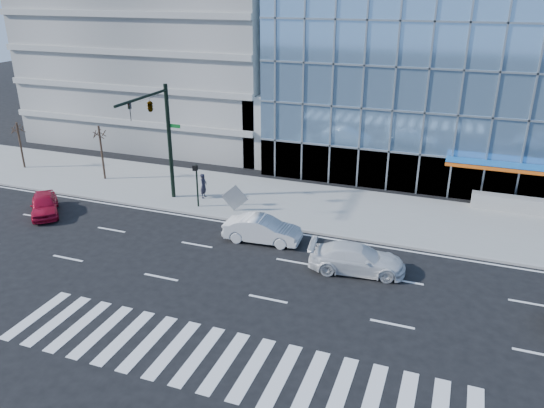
{
  "coord_description": "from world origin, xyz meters",
  "views": [
    {
      "loc": [
        7.83,
        -24.67,
        14.16
      ],
      "look_at": [
        -2.38,
        3.0,
        1.96
      ],
      "focal_mm": 35.0,
      "sensor_mm": 36.0,
      "label": 1
    }
  ],
  "objects_px": {
    "traffic_signal": "(156,118)",
    "white_suv": "(357,259)",
    "street_tree_near": "(99,133)",
    "pedestrian": "(204,186)",
    "white_sedan": "(262,230)",
    "ped_signal_post": "(196,179)",
    "street_tree_far": "(17,129)",
    "red_sedan": "(44,205)",
    "tilted_panel": "(235,198)"
  },
  "relations": [
    {
      "from": "red_sedan",
      "to": "pedestrian",
      "type": "bearing_deg",
      "value": -6.62
    },
    {
      "from": "street_tree_far",
      "to": "white_sedan",
      "type": "height_order",
      "value": "street_tree_far"
    },
    {
      "from": "street_tree_near",
      "to": "white_suv",
      "type": "relative_size",
      "value": 0.83
    },
    {
      "from": "tilted_panel",
      "to": "street_tree_near",
      "type": "bearing_deg",
      "value": 155.14
    },
    {
      "from": "street_tree_near",
      "to": "white_suv",
      "type": "xyz_separation_m",
      "value": [
        21.46,
        -7.3,
        -3.04
      ]
    },
    {
      "from": "traffic_signal",
      "to": "tilted_panel",
      "type": "distance_m",
      "value": 7.28
    },
    {
      "from": "ped_signal_post",
      "to": "red_sedan",
      "type": "height_order",
      "value": "ped_signal_post"
    },
    {
      "from": "traffic_signal",
      "to": "white_suv",
      "type": "bearing_deg",
      "value": -16.83
    },
    {
      "from": "ped_signal_post",
      "to": "pedestrian",
      "type": "relative_size",
      "value": 1.69
    },
    {
      "from": "street_tree_near",
      "to": "white_sedan",
      "type": "xyz_separation_m",
      "value": [
        15.46,
        -5.7,
        -3.02
      ]
    },
    {
      "from": "white_suv",
      "to": "red_sedan",
      "type": "distance_m",
      "value": 21.06
    },
    {
      "from": "street_tree_far",
      "to": "white_sedan",
      "type": "xyz_separation_m",
      "value": [
        23.46,
        -5.7,
        -2.69
      ]
    },
    {
      "from": "street_tree_near",
      "to": "white_suv",
      "type": "height_order",
      "value": "street_tree_near"
    },
    {
      "from": "red_sedan",
      "to": "pedestrian",
      "type": "xyz_separation_m",
      "value": [
        8.72,
        6.05,
        0.34
      ]
    },
    {
      "from": "traffic_signal",
      "to": "pedestrian",
      "type": "xyz_separation_m",
      "value": [
        2.12,
        2.03,
        -5.13
      ]
    },
    {
      "from": "white_suv",
      "to": "red_sedan",
      "type": "xyz_separation_m",
      "value": [
        -21.06,
        0.35,
        -0.04
      ]
    },
    {
      "from": "ped_signal_post",
      "to": "white_sedan",
      "type": "relative_size",
      "value": 0.65
    },
    {
      "from": "street_tree_far",
      "to": "red_sedan",
      "type": "height_order",
      "value": "street_tree_far"
    },
    {
      "from": "street_tree_near",
      "to": "tilted_panel",
      "type": "height_order",
      "value": "street_tree_near"
    },
    {
      "from": "white_sedan",
      "to": "red_sedan",
      "type": "height_order",
      "value": "white_sedan"
    },
    {
      "from": "white_sedan",
      "to": "tilted_panel",
      "type": "xyz_separation_m",
      "value": [
        -3.3,
        3.39,
        0.31
      ]
    },
    {
      "from": "white_sedan",
      "to": "pedestrian",
      "type": "xyz_separation_m",
      "value": [
        -6.33,
        4.79,
        0.28
      ]
    },
    {
      "from": "tilted_panel",
      "to": "street_tree_far",
      "type": "bearing_deg",
      "value": 159.35
    },
    {
      "from": "traffic_signal",
      "to": "ped_signal_post",
      "type": "relative_size",
      "value": 2.67
    },
    {
      "from": "ped_signal_post",
      "to": "white_sedan",
      "type": "bearing_deg",
      "value": -27.81
    },
    {
      "from": "pedestrian",
      "to": "ped_signal_post",
      "type": "bearing_deg",
      "value": -170.31
    },
    {
      "from": "white_sedan",
      "to": "pedestrian",
      "type": "distance_m",
      "value": 7.95
    },
    {
      "from": "traffic_signal",
      "to": "street_tree_near",
      "type": "relative_size",
      "value": 1.89
    },
    {
      "from": "red_sedan",
      "to": "white_sedan",
      "type": "bearing_deg",
      "value": -36.59
    },
    {
      "from": "street_tree_near",
      "to": "pedestrian",
      "type": "bearing_deg",
      "value": -5.67
    },
    {
      "from": "traffic_signal",
      "to": "ped_signal_post",
      "type": "distance_m",
      "value": 4.75
    },
    {
      "from": "street_tree_far",
      "to": "white_sedan",
      "type": "relative_size",
      "value": 0.84
    },
    {
      "from": "red_sedan",
      "to": "street_tree_near",
      "type": "bearing_deg",
      "value": 51.95
    },
    {
      "from": "traffic_signal",
      "to": "white_sedan",
      "type": "distance_m",
      "value": 10.41
    },
    {
      "from": "pedestrian",
      "to": "white_sedan",
      "type": "bearing_deg",
      "value": -130.18
    },
    {
      "from": "white_suv",
      "to": "tilted_panel",
      "type": "xyz_separation_m",
      "value": [
        -9.3,
        5.0,
        0.32
      ]
    },
    {
      "from": "street_tree_far",
      "to": "pedestrian",
      "type": "distance_m",
      "value": 17.32
    },
    {
      "from": "street_tree_far",
      "to": "pedestrian",
      "type": "xyz_separation_m",
      "value": [
        17.13,
        -0.91,
        -2.41
      ]
    },
    {
      "from": "white_suv",
      "to": "pedestrian",
      "type": "distance_m",
      "value": 13.9
    },
    {
      "from": "street_tree_near",
      "to": "pedestrian",
      "type": "height_order",
      "value": "street_tree_near"
    },
    {
      "from": "white_sedan",
      "to": "red_sedan",
      "type": "relative_size",
      "value": 1.13
    },
    {
      "from": "ped_signal_post",
      "to": "tilted_panel",
      "type": "bearing_deg",
      "value": 5.39
    },
    {
      "from": "tilted_panel",
      "to": "pedestrian",
      "type": "bearing_deg",
      "value": 141.11
    },
    {
      "from": "ped_signal_post",
      "to": "street_tree_far",
      "type": "height_order",
      "value": "street_tree_far"
    },
    {
      "from": "traffic_signal",
      "to": "white_suv",
      "type": "distance_m",
      "value": 16.05
    },
    {
      "from": "red_sedan",
      "to": "pedestrian",
      "type": "height_order",
      "value": "pedestrian"
    },
    {
      "from": "ped_signal_post",
      "to": "street_tree_far",
      "type": "bearing_deg",
      "value": 171.69
    },
    {
      "from": "white_sedan",
      "to": "ped_signal_post",
      "type": "bearing_deg",
      "value": 58.46
    },
    {
      "from": "traffic_signal",
      "to": "white_suv",
      "type": "height_order",
      "value": "traffic_signal"
    },
    {
      "from": "white_sedan",
      "to": "tilted_panel",
      "type": "relative_size",
      "value": 3.55
    }
  ]
}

